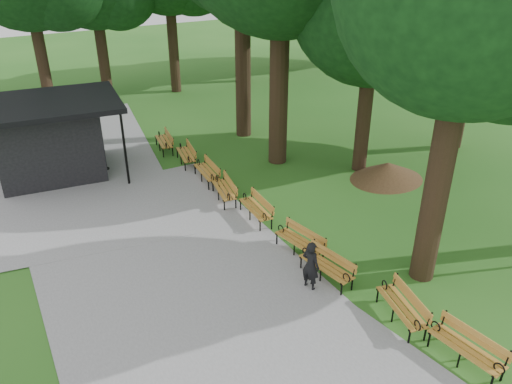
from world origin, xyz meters
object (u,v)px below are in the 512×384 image
kiosk (49,139)px  bench_9 (164,142)px  dirt_mound (387,171)px  bench_3 (326,267)px  bench_7 (206,172)px  bench_8 (186,155)px  bench_5 (256,209)px  lamp_post (99,122)px  bench_4 (299,242)px  bench_6 (224,190)px  bench_1 (466,349)px  person (311,266)px  bench_2 (401,307)px  lawn_tree_1 (376,0)px

kiosk → bench_9: bearing=9.3°
dirt_mound → bench_3: bench_3 is taller
bench_7 → bench_9: same height
kiosk → bench_8: bearing=-11.8°
bench_5 → bench_8: same height
lamp_post → bench_4: size_ratio=1.58×
kiosk → bench_5: size_ratio=2.71×
kiosk → bench_6: (5.02, -5.80, -1.17)m
bench_1 → bench_4: size_ratio=1.00×
dirt_mound → bench_1: (-5.70, -8.34, 0.07)m
person → bench_3: (0.64, 0.08, -0.33)m
dirt_mound → bench_9: size_ratio=1.42×
bench_5 → bench_9: bearing=-172.0°
bench_1 → bench_7: bearing=179.0°
lamp_post → bench_7: size_ratio=1.58×
bench_4 → bench_7: 6.27m
bench_3 → bench_7: 7.75m
bench_6 → bench_7: (0.16, 1.81, 0.00)m
bench_9 → dirt_mound: bearing=50.9°
kiosk → bench_3: (5.22, -11.74, -1.17)m
bench_1 → bench_2: bearing=-178.8°
bench_4 → bench_2: bearing=-1.7°
kiosk → bench_5: (5.27, -7.70, -1.17)m
person → bench_7: person is taller
bench_4 → bench_6: same height
lamp_post → bench_9: size_ratio=1.58×
person → bench_4: 1.78m
bench_3 → bench_8: bearing=172.8°
bench_3 → bench_5: (0.05, 4.04, 0.00)m
bench_7 → kiosk: bearing=-121.4°
bench_1 → bench_5: size_ratio=1.00×
dirt_mound → bench_8: bearing=138.2°
bench_7 → bench_2: bearing=9.5°
bench_6 → bench_9: size_ratio=1.00×
bench_9 → kiosk: bearing=-78.4°
bench_3 → bench_8: size_ratio=1.00×
lamp_post → bench_5: (3.32, -6.98, -1.73)m
kiosk → bench_1: kiosk is taller
lamp_post → bench_2: bearing=-74.1°
person → dirt_mound: 8.24m
kiosk → bench_6: size_ratio=2.71×
bench_2 → bench_7: bearing=-160.8°
bench_6 → bench_5: bearing=19.9°
bench_4 → bench_6: 4.46m
lawn_tree_1 → bench_7: bearing=159.9°
bench_6 → bench_3: bearing=14.2°
person → bench_3: person is taller
bench_2 → bench_8: size_ratio=1.00×
dirt_mound → lamp_post: bearing=144.5°
lawn_tree_1 → bench_9: bearing=135.1°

